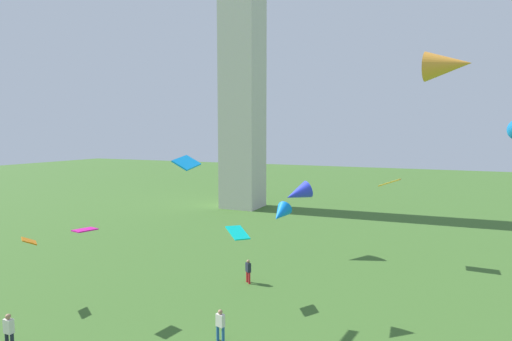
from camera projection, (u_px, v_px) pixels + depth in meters
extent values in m
cube|color=beige|center=(242.00, 31.00, 52.33)|extent=(4.96, 4.96, 47.69)
cylinder|color=#235693|center=(218.00, 333.00, 19.19)|extent=(0.15, 0.15, 0.78)
cylinder|color=#235693|center=(223.00, 335.00, 18.97)|extent=(0.15, 0.15, 0.78)
cube|color=silver|center=(220.00, 320.00, 19.01)|extent=(0.47, 0.33, 0.61)
sphere|color=#A37556|center=(220.00, 312.00, 18.97)|extent=(0.23, 0.23, 0.23)
cylinder|color=#1E2333|center=(7.00, 341.00, 18.38)|extent=(0.16, 0.16, 0.85)
cube|color=silver|center=(9.00, 326.00, 18.22)|extent=(0.46, 0.27, 0.67)
sphere|color=#A37556|center=(8.00, 317.00, 18.18)|extent=(0.25, 0.25, 0.25)
cylinder|color=red|center=(249.00, 278.00, 26.46)|extent=(0.15, 0.15, 0.78)
cylinder|color=red|center=(247.00, 276.00, 26.77)|extent=(0.15, 0.15, 0.78)
cube|color=#1E2333|center=(248.00, 267.00, 26.55)|extent=(0.48, 0.46, 0.62)
sphere|color=#A37556|center=(248.00, 261.00, 26.51)|extent=(0.23, 0.23, 0.23)
cube|color=gold|center=(390.00, 182.00, 30.90)|extent=(1.67, 1.24, 0.72)
cone|color=#0C79EC|center=(280.00, 214.00, 21.48)|extent=(1.01, 1.52, 1.23)
cube|color=#CC690A|center=(29.00, 241.00, 23.26)|extent=(1.40, 1.26, 0.43)
cube|color=#CC108A|center=(85.00, 230.00, 21.41)|extent=(1.03, 1.31, 0.11)
cube|color=#07CBBE|center=(238.00, 233.00, 23.68)|extent=(1.73, 1.67, 0.64)
cone|color=orange|center=(448.00, 65.00, 17.03)|extent=(2.10, 1.68, 1.35)
cone|color=#2B3AED|center=(298.00, 193.00, 33.17)|extent=(2.78, 2.82, 2.07)
cube|color=#0C93F1|center=(187.00, 163.00, 21.95)|extent=(1.00, 1.62, 0.80)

